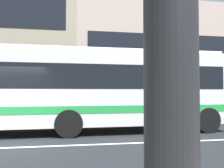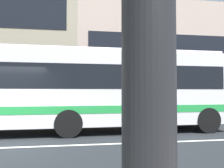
# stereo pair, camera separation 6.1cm
# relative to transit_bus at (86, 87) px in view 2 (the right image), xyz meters

# --- Properties ---
(apartment_block_right) EXTENTS (20.80, 11.10, 9.35)m
(apartment_block_right) POSITION_rel_transit_bus_xyz_m (10.14, 13.83, 2.85)
(apartment_block_right) COLOR #C5A99A
(apartment_block_right) RESTS_ON ground_plane
(transit_bus) EXTENTS (11.56, 2.81, 3.31)m
(transit_bus) POSITION_rel_transit_bus_xyz_m (0.00, 0.00, 0.00)
(transit_bus) COLOR silver
(transit_bus) RESTS_ON ground_plane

